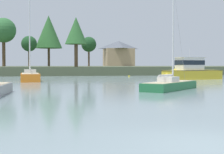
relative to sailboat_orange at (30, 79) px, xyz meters
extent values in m
plane|color=gray|center=(6.83, -40.79, -0.28)|extent=(436.39, 436.39, 0.00)
cube|color=#4C563D|center=(6.83, 48.37, 0.66)|extent=(196.38, 56.95, 1.87)
cube|color=orange|center=(0.00, 0.02, -0.12)|extent=(3.09, 9.12, 1.80)
cube|color=#CCB78E|center=(0.00, 0.02, 0.80)|extent=(2.76, 8.56, 0.04)
cube|color=silver|center=(0.03, -0.43, 1.09)|extent=(1.74, 2.07, 0.54)
cylinder|color=silver|center=(-0.05, 0.73, 6.25)|extent=(0.18, 0.18, 10.85)
cylinder|color=silver|center=(0.07, -1.06, 1.46)|extent=(0.37, 3.59, 0.14)
cylinder|color=silver|center=(0.07, -1.06, 1.51)|extent=(0.35, 3.23, 0.14)
cylinder|color=#999999|center=(-0.16, 2.52, 6.22)|extent=(0.25, 3.60, 10.81)
cube|color=#236B3D|center=(13.50, -20.25, -0.17)|extent=(6.98, 7.12, 1.22)
cube|color=#CCB78E|center=(13.50, -20.25, 0.46)|extent=(6.46, 6.60, 0.04)
cube|color=silver|center=(13.23, -20.52, 0.71)|extent=(2.22, 2.22, 0.46)
cylinder|color=silver|center=(13.93, -19.80, 5.03)|extent=(0.15, 0.15, 9.09)
cylinder|color=silver|center=(12.86, -20.91, 1.04)|extent=(2.23, 2.31, 0.12)
cylinder|color=silver|center=(12.86, -20.91, 1.09)|extent=(2.03, 2.09, 0.14)
cylinder|color=#999999|center=(15.00, -18.69, 5.00)|extent=(2.16, 2.24, 9.04)
cube|color=gold|center=(24.92, 0.69, 0.05)|extent=(9.82, 4.98, 2.25)
cone|color=gold|center=(20.33, -0.31, 0.05)|extent=(3.15, 3.25, 2.75)
cube|color=black|center=(24.92, 0.69, 1.15)|extent=(10.03, 5.14, 0.05)
cube|color=silver|center=(24.40, 0.58, 2.16)|extent=(4.33, 3.22, 1.96)
cube|color=#19232D|center=(24.40, 0.58, 2.35)|extent=(4.41, 3.28, 0.71)
cube|color=beige|center=(24.40, 0.58, 3.17)|extent=(4.86, 3.70, 0.06)
cylinder|color=silver|center=(24.40, 0.58, 3.88)|extent=(0.03, 0.03, 1.37)
sphere|color=yellow|center=(18.11, 15.00, -0.22)|extent=(0.34, 0.34, 0.34)
torus|color=#333338|center=(18.11, 15.00, -0.01)|extent=(0.12, 0.12, 0.02)
cylinder|color=brown|center=(13.88, 45.76, 4.19)|extent=(0.50, 0.50, 5.21)
sphere|color=#1E4723|center=(13.88, 45.76, 7.75)|extent=(4.24, 4.24, 4.24)
cylinder|color=brown|center=(-2.24, 41.61, 4.09)|extent=(0.52, 0.52, 5.00)
sphere|color=#1E4723|center=(-2.24, 41.61, 7.50)|extent=(4.04, 4.04, 4.04)
cylinder|color=brown|center=(2.82, 46.34, 5.78)|extent=(0.64, 0.64, 8.37)
cone|color=#2D602D|center=(2.82, 46.34, 11.12)|extent=(7.37, 7.37, 9.00)
cylinder|color=brown|center=(8.50, 23.66, 5.53)|extent=(0.76, 0.76, 7.87)
cone|color=#2D602D|center=(8.50, 23.66, 9.35)|extent=(4.75, 4.75, 5.80)
cylinder|color=brown|center=(-8.82, 43.57, 5.59)|extent=(0.85, 0.85, 8.00)
sphere|color=#336B38|center=(-8.82, 43.57, 11.05)|extent=(6.47, 6.47, 6.47)
cube|color=tan|center=(25.41, 60.45, 4.44)|extent=(8.92, 9.24, 5.69)
pyramid|color=#565B66|center=(25.41, 60.45, 8.56)|extent=(9.64, 9.98, 2.56)
camera|label=1|loc=(2.48, -50.04, 2.02)|focal=54.95mm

